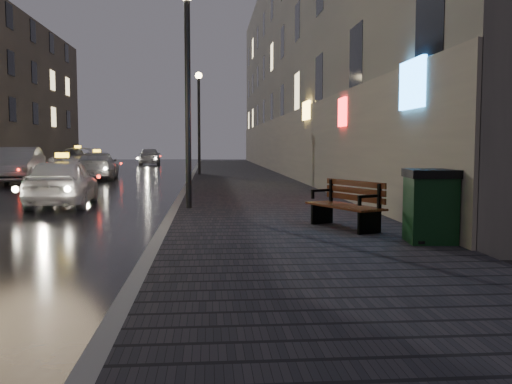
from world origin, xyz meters
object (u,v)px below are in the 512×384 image
(car_left_mid, at_px, (17,165))
(lamp_near, at_px, (188,69))
(lamp_far, at_px, (199,110))
(trash_bin, at_px, (430,205))
(taxi_mid, at_px, (97,166))
(car_far, at_px, (150,156))
(bench, at_px, (347,204))
(taxi_near, at_px, (63,182))
(taxi_far, at_px, (78,161))

(car_left_mid, bearing_deg, lamp_near, -63.44)
(lamp_near, relative_size, lamp_far, 1.00)
(lamp_near, height_order, lamp_far, same)
(lamp_near, distance_m, trash_bin, 7.12)
(lamp_near, xyz_separation_m, taxi_mid, (-4.96, 14.55, -2.83))
(lamp_near, distance_m, car_far, 34.81)
(bench, bearing_deg, lamp_near, 106.60)
(car_left_mid, xyz_separation_m, car_far, (3.48, 22.48, -0.06))
(lamp_far, height_order, car_far, lamp_far)
(trash_bin, bearing_deg, taxi_mid, 120.04)
(trash_bin, bearing_deg, lamp_far, 106.36)
(taxi_near, distance_m, taxi_far, 18.48)
(lamp_far, xyz_separation_m, car_left_mid, (-7.92, -4.06, -2.69))
(taxi_mid, bearing_deg, bench, 108.42)
(trash_bin, relative_size, taxi_far, 0.21)
(trash_bin, distance_m, taxi_near, 10.49)
(trash_bin, xyz_separation_m, car_left_mid, (-11.87, 17.19, 0.06))
(taxi_mid, xyz_separation_m, taxi_far, (-2.18, 5.69, 0.09))
(taxi_far, bearing_deg, trash_bin, -66.84)
(bench, distance_m, car_left_mid, 19.03)
(taxi_far, distance_m, car_far, 14.43)
(car_left_mid, relative_size, taxi_far, 0.89)
(bench, distance_m, car_far, 38.77)
(car_left_mid, bearing_deg, car_far, 74.19)
(car_left_mid, relative_size, taxi_mid, 1.06)
(taxi_near, distance_m, car_left_mid, 10.76)
(bench, distance_m, taxi_near, 8.71)
(lamp_far, xyz_separation_m, taxi_far, (-7.14, 4.25, -2.73))
(car_left_mid, xyz_separation_m, taxi_mid, (2.96, 2.62, -0.13))
(car_far, bearing_deg, taxi_near, 87.48)
(lamp_near, xyz_separation_m, lamp_far, (0.00, 16.00, 0.00))
(trash_bin, height_order, taxi_far, taxi_far)
(bench, bearing_deg, taxi_far, 89.80)
(car_left_mid, relative_size, car_far, 1.12)
(lamp_near, distance_m, lamp_far, 16.00)
(lamp_near, relative_size, car_far, 1.22)
(trash_bin, bearing_deg, lamp_near, 132.78)
(lamp_far, height_order, taxi_mid, lamp_far)
(lamp_near, height_order, taxi_near, lamp_near)
(trash_bin, height_order, car_left_mid, car_left_mid)
(car_left_mid, bearing_deg, lamp_far, 20.18)
(bench, xyz_separation_m, trash_bin, (0.92, -1.62, 0.14))
(lamp_far, xyz_separation_m, car_far, (-4.43, 18.42, -2.75))
(taxi_near, bearing_deg, lamp_far, -108.03)
(lamp_far, relative_size, trash_bin, 4.59)
(lamp_far, relative_size, bench, 2.91)
(trash_bin, bearing_deg, car_left_mid, 130.45)
(taxi_mid, height_order, car_far, car_far)
(car_far, bearing_deg, taxi_far, 75.04)
(lamp_far, bearing_deg, car_left_mid, -152.82)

